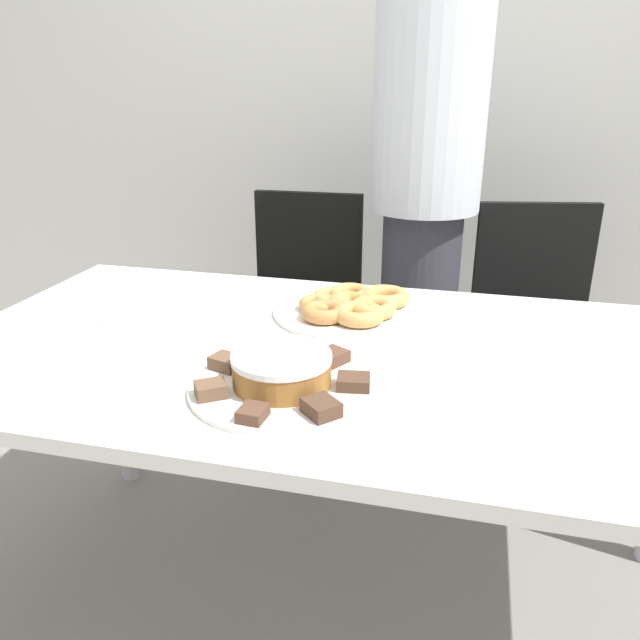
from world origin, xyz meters
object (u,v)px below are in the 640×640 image
Objects in this scene: person_standing at (425,195)px; plate_cake at (282,387)px; frosted_cake at (282,369)px; plate_donuts at (349,312)px; napkin at (103,317)px; office_chair_left at (300,327)px; office_chair_right at (536,350)px.

person_standing is 4.92× the size of plate_cake.
frosted_cake is (-0.15, -1.10, -0.13)m from person_standing.
plate_donuts is 3.19× the size of napkin.
frosted_cake reaches higher than plate_donuts.
person_standing is 1.13m from plate_cake.
plate_cake is at bearing -97.87° from person_standing.
office_chair_left reaches higher than frosted_cake.
office_chair_right reaches higher than napkin.
person_standing is at bearing 51.95° from napkin.
person_standing is 0.64m from office_chair_left.
napkin is at bearing 155.02° from plate_cake.
office_chair_left is 0.76m from plate_donuts.
plate_cake is (0.26, -1.04, 0.32)m from office_chair_left.
office_chair_left reaches higher than napkin.
napkin is at bearing -109.12° from office_chair_left.
plate_cake is at bearing -95.58° from plate_donuts.
office_chair_right is 4.76× the size of frosted_cake.
plate_cake is at bearing -24.98° from napkin.
plate_donuts is (-0.11, -0.69, -0.17)m from person_standing.
office_chair_right is 1.22m from plate_cake.
office_chair_left is 2.54× the size of plate_cake.
office_chair_right is at bearing 50.40° from plate_donuts.
plate_cake is 0.58m from napkin.
frosted_cake is (0.00, 0.00, 0.04)m from plate_cake.
napkin is at bearing 155.02° from frosted_cake.
office_chair_right is at bearing -9.51° from person_standing.
person_standing reaches higher than plate_cake.
office_chair_right is 1.23m from frosted_cake.
office_chair_left is at bearing 104.21° from frosted_cake.
plate_donuts is at bearing -99.24° from person_standing.
person_standing is at bearing 80.76° from plate_donuts.
person_standing reaches higher than plate_donuts.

